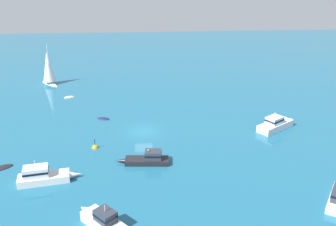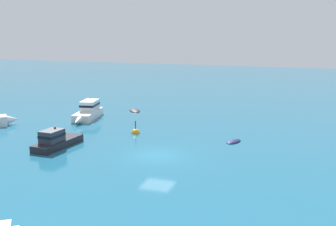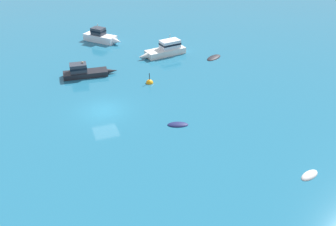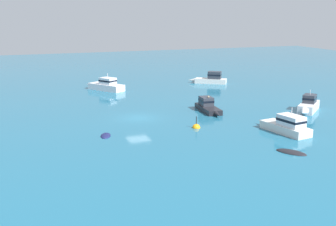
# 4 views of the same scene
# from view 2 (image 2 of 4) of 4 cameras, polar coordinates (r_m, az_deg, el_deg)

# --- Properties ---
(ground_plane) EXTENTS (160.00, 160.00, 0.00)m
(ground_plane) POSITION_cam_2_polar(r_m,az_deg,el_deg) (35.20, -1.37, -5.51)
(ground_plane) COLOR #1E607F
(dinghy) EXTENTS (1.53, 2.17, 0.42)m
(dinghy) POSITION_cam_2_polar(r_m,az_deg,el_deg) (39.52, 8.50, -3.75)
(dinghy) COLOR #191E4C
(dinghy) RESTS_ON ground
(motor_cruiser_1) EXTENTS (2.13, 6.44, 1.86)m
(motor_cruiser_1) POSITION_cam_2_polar(r_m,az_deg,el_deg) (38.53, -14.20, -3.43)
(motor_cruiser_1) COLOR black
(motor_cruiser_1) RESTS_ON ground
(powerboat) EXTENTS (2.83, 6.82, 2.70)m
(powerboat) POSITION_cam_2_polar(r_m,az_deg,el_deg) (49.63, -10.32, 0.19)
(powerboat) COLOR silver
(powerboat) RESTS_ON ground
(rib_1) EXTENTS (2.47, 2.96, 0.44)m
(rib_1) POSITION_cam_2_polar(r_m,az_deg,el_deg) (53.29, -4.34, 0.27)
(rib_1) COLOR black
(rib_1) RESTS_ON ground
(channel_buoy) EXTENTS (0.84, 0.84, 1.64)m
(channel_buoy) POSITION_cam_2_polar(r_m,az_deg,el_deg) (42.36, -4.22, -2.62)
(channel_buoy) COLOR orange
(channel_buoy) RESTS_ON ground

